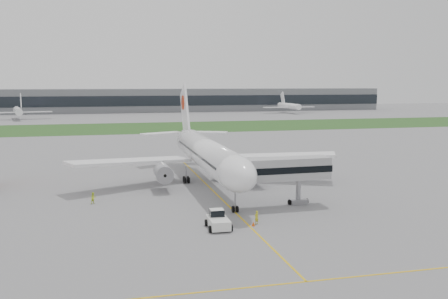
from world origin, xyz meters
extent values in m
plane|color=gray|center=(0.00, 0.00, 0.00)|extent=(600.00, 600.00, 0.00)
cube|color=#285620|center=(0.00, 120.00, 0.01)|extent=(600.00, 50.00, 0.02)
cube|color=gray|center=(0.00, 230.00, 7.00)|extent=(320.00, 22.00, 14.00)
cube|color=black|center=(0.00, 219.00, 7.00)|extent=(320.00, 0.60, 6.00)
cylinder|color=white|center=(0.00, 4.00, 5.60)|extent=(5.00, 38.00, 5.00)
ellipsoid|color=white|center=(0.00, -15.50, 5.60)|extent=(5.00, 11.00, 5.00)
cube|color=black|center=(0.00, -16.50, 6.50)|extent=(3.20, 1.54, 1.14)
cone|color=white|center=(0.00, 26.00, 6.40)|extent=(5.00, 10.53, 6.16)
cube|color=white|center=(-13.00, 6.00, 4.40)|extent=(22.13, 13.52, 1.70)
cube|color=white|center=(13.00, 6.00, 4.40)|extent=(22.13, 13.52, 1.70)
cylinder|color=gray|center=(-8.00, 1.50, 3.00)|extent=(2.70, 5.20, 2.70)
cylinder|color=gray|center=(8.00, 1.50, 3.00)|extent=(2.70, 5.20, 2.70)
cube|color=white|center=(0.00, 27.50, 11.50)|extent=(0.45, 10.90, 12.76)
cylinder|color=red|center=(0.00, 28.50, 13.50)|extent=(0.60, 3.20, 3.20)
cube|color=white|center=(-5.00, 28.50, 6.80)|extent=(9.54, 6.34, 0.35)
cube|color=white|center=(5.00, 28.50, 6.80)|extent=(9.54, 6.34, 0.35)
cylinder|color=gray|center=(0.00, -15.00, 1.55)|extent=(0.24, 0.24, 3.10)
cylinder|color=black|center=(-3.20, 7.00, 0.55)|extent=(1.40, 1.10, 1.10)
cylinder|color=black|center=(3.20, 7.00, 0.55)|extent=(1.40, 1.10, 1.10)
cube|color=white|center=(-4.00, -22.01, 0.75)|extent=(2.48, 4.30, 1.13)
cube|color=white|center=(-3.96, -20.88, 1.69)|extent=(1.74, 1.56, 0.94)
cube|color=black|center=(-3.96, -20.88, 1.74)|extent=(1.79, 1.61, 0.80)
cylinder|color=black|center=(-5.22, -20.56, 0.42)|extent=(0.36, 0.86, 0.85)
cylinder|color=black|center=(-2.69, -20.64, 0.42)|extent=(0.36, 0.86, 0.85)
cylinder|color=black|center=(-5.31, -23.37, 0.42)|extent=(0.36, 0.86, 0.85)
cylinder|color=black|center=(-2.78, -23.46, 0.42)|extent=(0.36, 0.86, 0.85)
cube|color=#A2A3A5|center=(7.14, -13.21, 5.50)|extent=(14.89, 3.54, 3.17)
cube|color=black|center=(7.14, -13.21, 5.50)|extent=(15.10, 3.65, 0.95)
cube|color=#A2A3A5|center=(0.29, -14.43, 5.50)|extent=(2.75, 3.60, 3.60)
cylinder|color=gray|center=(10.30, -12.60, 2.01)|extent=(0.74, 0.74, 4.02)
cube|color=gray|center=(10.30, -12.60, 0.37)|extent=(2.58, 1.54, 0.74)
cylinder|color=black|center=(8.93, -12.63, 0.37)|extent=(0.34, 0.75, 0.74)
cylinder|color=black|center=(11.68, -12.57, 0.37)|extent=(0.34, 0.75, 0.74)
cone|color=#D84B0B|center=(-4.14, -18.51, 0.31)|extent=(0.45, 0.45, 0.62)
cone|color=#D84B0B|center=(0.50, -21.97, 0.30)|extent=(0.43, 0.43, 0.59)
imported|color=gold|center=(1.18, -21.15, 0.86)|extent=(0.75, 0.67, 1.73)
imported|color=#D1EB27|center=(-19.17, -5.17, 0.85)|extent=(1.05, 1.02, 1.71)
camera|label=1|loc=(-17.43, -80.06, 17.87)|focal=40.00mm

